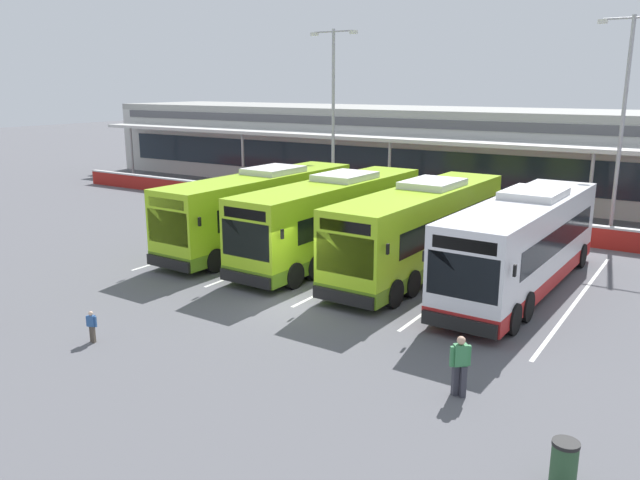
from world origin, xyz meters
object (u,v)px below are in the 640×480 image
at_px(coach_bus_right_centre, 523,245).
at_px(pedestrian_in_dark_coat, 460,364).
at_px(coach_bus_leftmost, 262,210).
at_px(litter_bin, 564,463).
at_px(coach_bus_left_centre, 333,219).
at_px(coach_bus_centre, 421,230).
at_px(pedestrian_child, 92,326).
at_px(lamp_post_west, 333,108).
at_px(lamp_post_centre, 623,114).

height_order(coach_bus_right_centre, pedestrian_in_dark_coat, coach_bus_right_centre).
xyz_separation_m(coach_bus_leftmost, coach_bus_right_centre, (12.55, 0.02, 0.00)).
relative_size(coach_bus_right_centre, litter_bin, 13.13).
xyz_separation_m(coach_bus_left_centre, coach_bus_centre, (4.23, 0.16, 0.00)).
xyz_separation_m(coach_bus_right_centre, pedestrian_child, (-9.58, -12.31, -1.24)).
bearing_deg(coach_bus_centre, coach_bus_left_centre, -177.79).
distance_m(pedestrian_child, lamp_post_west, 24.13).
bearing_deg(pedestrian_child, coach_bus_right_centre, 52.09).
distance_m(coach_bus_left_centre, lamp_post_centre, 15.80).
xyz_separation_m(lamp_post_west, lamp_post_centre, (16.46, 0.96, 0.00)).
bearing_deg(litter_bin, coach_bus_left_centre, 136.92).
distance_m(coach_bus_centre, pedestrian_child, 13.65).
height_order(coach_bus_right_centre, pedestrian_child, coach_bus_right_centre).
distance_m(coach_bus_centre, litter_bin, 14.80).
height_order(coach_bus_leftmost, pedestrian_in_dark_coat, coach_bus_leftmost).
relative_size(pedestrian_in_dark_coat, pedestrian_child, 1.61).
bearing_deg(coach_bus_right_centre, lamp_post_west, 145.03).
xyz_separation_m(coach_bus_centre, litter_bin, (8.49, -12.06, -1.32)).
bearing_deg(pedestrian_in_dark_coat, pedestrian_child, -165.20).
xyz_separation_m(coach_bus_centre, pedestrian_child, (-5.30, -12.52, -1.24)).
height_order(coach_bus_centre, lamp_post_west, lamp_post_west).
relative_size(coach_bus_leftmost, pedestrian_in_dark_coat, 7.54).
bearing_deg(lamp_post_centre, coach_bus_leftmost, -140.71).
relative_size(coach_bus_leftmost, coach_bus_left_centre, 1.00).
xyz_separation_m(pedestrian_in_dark_coat, lamp_post_centre, (0.33, 20.92, 5.42)).
xyz_separation_m(coach_bus_left_centre, lamp_post_west, (-6.49, 10.45, 4.50)).
bearing_deg(coach_bus_right_centre, pedestrian_in_dark_coat, -83.18).
height_order(pedestrian_in_dark_coat, lamp_post_west, lamp_post_west).
bearing_deg(pedestrian_in_dark_coat, litter_bin, -37.64).
bearing_deg(coach_bus_leftmost, lamp_post_centre, 39.29).
xyz_separation_m(coach_bus_right_centre, lamp_post_centre, (1.46, 11.45, 4.50)).
bearing_deg(pedestrian_in_dark_coat, coach_bus_centre, 119.20).
bearing_deg(coach_bus_centre, lamp_post_centre, 62.95).
bearing_deg(coach_bus_right_centre, coach_bus_leftmost, -179.93).
height_order(pedestrian_in_dark_coat, lamp_post_centre, lamp_post_centre).
height_order(coach_bus_left_centre, lamp_post_centre, lamp_post_centre).
bearing_deg(coach_bus_left_centre, coach_bus_right_centre, -0.31).
relative_size(coach_bus_right_centre, lamp_post_centre, 1.11).
xyz_separation_m(coach_bus_leftmost, pedestrian_in_dark_coat, (13.68, -9.46, -0.91)).
bearing_deg(coach_bus_leftmost, coach_bus_right_centre, 0.07).
bearing_deg(lamp_post_west, lamp_post_centre, 3.32).
height_order(coach_bus_right_centre, lamp_post_centre, lamp_post_centre).
xyz_separation_m(coach_bus_leftmost, lamp_post_centre, (14.01, 11.46, 4.50)).
xyz_separation_m(coach_bus_leftmost, coach_bus_centre, (8.27, 0.23, 0.00)).
xyz_separation_m(pedestrian_in_dark_coat, lamp_post_west, (-16.14, 19.97, 5.42)).
relative_size(pedestrian_child, litter_bin, 1.08).
relative_size(coach_bus_left_centre, lamp_post_west, 1.11).
bearing_deg(coach_bus_left_centre, pedestrian_child, -94.97).
bearing_deg(lamp_post_west, coach_bus_leftmost, -76.86).
height_order(pedestrian_in_dark_coat, pedestrian_child, pedestrian_in_dark_coat).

